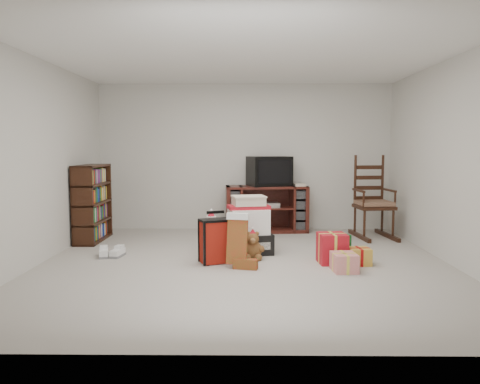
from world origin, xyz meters
The scene contains 13 objects.
room centered at (0.00, 0.00, 1.25)m, with size 5.01×5.01×2.51m.
tv_stand centered at (0.37, 2.23, 0.39)m, with size 1.39×0.60×0.78m.
bookshelf centered at (-2.31, 1.44, 0.56)m, with size 0.32×0.95×1.16m.
rocking_chair centered at (2.03, 1.79, 0.46)m, with size 0.64×0.95×1.35m.
gift_pile centered at (0.06, 0.60, 0.33)m, with size 0.68×0.56×0.76m.
red_suitcase centered at (-0.32, 0.07, 0.28)m, with size 0.47×0.36×0.64m.
stocking centered at (-0.08, -0.15, 0.33)m, with size 0.31×0.13×0.66m, color #0C6C1B, non-canonical shape.
teddy_bear centered at (0.11, 0.28, 0.15)m, with size 0.24×0.21×0.35m.
santa_figurine centered at (0.16, 1.04, 0.25)m, with size 0.32×0.30×0.65m.
mrs_claus_figurine centered at (-0.44, 0.52, 0.23)m, with size 0.29×0.28×0.60m.
sneaker_pair centered at (-1.74, 0.38, 0.05)m, with size 0.35×0.30×0.10m.
gift_cluster centered at (1.16, 0.07, 0.14)m, with size 0.62×0.95×0.29m.
crt_television centered at (0.41, 2.26, 1.02)m, with size 0.79×0.68×0.49m.
Camera 1 is at (0.01, -5.58, 1.42)m, focal length 35.00 mm.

